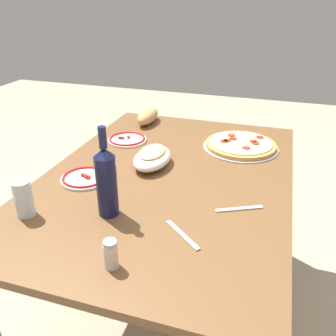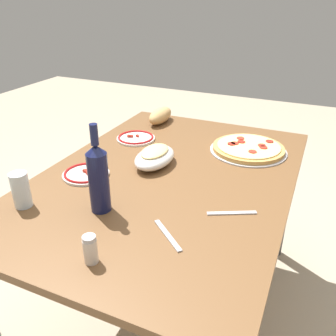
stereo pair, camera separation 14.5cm
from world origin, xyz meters
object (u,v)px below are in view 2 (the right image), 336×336
Objects in this scene: baked_pasta_dish at (155,156)px; water_glass at (21,190)px; side_plate_near at (136,138)px; bread_loaf at (160,115)px; side_plate_far at (86,173)px; pepperoni_pizza at (248,148)px; wine_bottle at (98,177)px; dining_table at (168,198)px; spice_shaker at (90,249)px.

baked_pasta_dish is 1.87× the size of water_glass.
baked_pasta_dish reaches higher than side_plate_near.
side_plate_far is at bearing -0.50° from bread_loaf.
wine_bottle is (0.70, -0.36, 0.11)m from pepperoni_pizza.
bread_loaf is at bearing -109.63° from pepperoni_pizza.
dining_table is 0.46m from pepperoni_pizza.
spice_shaker is (1.13, 0.31, 0.00)m from bread_loaf.
spice_shaker is at bearing 69.66° from water_glass.
side_plate_far is at bearing -46.55° from baked_pasta_dish.
spice_shaker reaches higher than baked_pasta_dish.
baked_pasta_dish reaches higher than dining_table.
bread_loaf is (-0.89, -0.19, -0.09)m from wine_bottle.
baked_pasta_dish is 0.77× the size of wine_bottle.
baked_pasta_dish is 1.26× the size of side_plate_far.
side_plate_near is (-0.28, -0.30, 0.12)m from dining_table.
bread_loaf is at bearing -167.89° from wine_bottle.
side_plate_near reaches higher than dining_table.
bread_loaf is at bearing -164.43° from spice_shaker.
wine_bottle is 0.92m from bread_loaf.
pepperoni_pizza is at bearing 165.92° from spice_shaker.
baked_pasta_dish is at bearing 149.84° from water_glass.
water_glass is at bearing -41.22° from dining_table.
side_plate_near is at bearing -1.15° from bread_loaf.
dining_table is at bearing 56.17° from baked_pasta_dish.
water_glass reaches higher than side_plate_far.
dining_table is at bearing 115.25° from side_plate_far.
water_glass is 0.58× the size of bread_loaf.
side_plate_far is (0.14, -0.30, 0.12)m from dining_table.
baked_pasta_dish is at bearing 44.19° from side_plate_near.
baked_pasta_dish is 0.31m from side_plate_near.
bread_loaf reaches higher than dining_table.
baked_pasta_dish is (0.31, -0.34, 0.03)m from pepperoni_pizza.
dining_table is 0.59m from spice_shaker.
spice_shaker is (0.42, 0.32, 0.03)m from side_plate_far.
pepperoni_pizza is at bearing 132.68° from side_plate_far.
spice_shaker is at bearing 37.27° from side_plate_far.
pepperoni_pizza is 1.00m from water_glass.
spice_shaker is at bearing -14.08° from pepperoni_pizza.
bread_loaf is at bearing 179.50° from side_plate_far.
water_glass is at bearing -70.75° from wine_bottle.
side_plate_far is 0.53m from spice_shaker.
pepperoni_pizza reaches higher than side_plate_near.
side_plate_near and side_plate_far have the same top height.
wine_bottle is at bearing -17.90° from dining_table.
side_plate_near is at bearing -81.06° from pepperoni_pizza.
pepperoni_pizza is at bearing 141.88° from water_glass.
bread_loaf reaches higher than side_plate_far.
baked_pasta_dish is (-0.06, -0.09, 0.15)m from dining_table.
baked_pasta_dish is at bearing -47.82° from pepperoni_pizza.
water_glass reaches higher than pepperoni_pizza.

